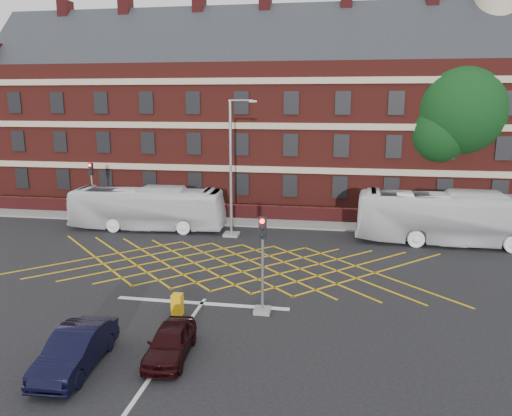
% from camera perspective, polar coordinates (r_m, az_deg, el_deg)
% --- Properties ---
extents(ground, '(120.00, 120.00, 0.00)m').
position_cam_1_polar(ground, '(26.29, -4.13, -7.87)').
color(ground, black).
rests_on(ground, ground).
extents(victorian_building, '(51.00, 12.17, 20.40)m').
position_cam_1_polar(victorian_building, '(46.32, 2.59, 10.76)').
color(victorian_building, '#541A15').
rests_on(victorian_building, ground).
extents(boundary_wall, '(56.00, 0.50, 1.10)m').
position_cam_1_polar(boundary_wall, '(38.38, 0.46, -0.52)').
color(boundary_wall, '#4E1516').
rests_on(boundary_wall, ground).
extents(far_pavement, '(60.00, 3.00, 0.12)m').
position_cam_1_polar(far_pavement, '(37.53, 0.21, -1.58)').
color(far_pavement, slate).
rests_on(far_pavement, ground).
extents(box_junction_hatching, '(8.22, 8.22, 0.02)m').
position_cam_1_polar(box_junction_hatching, '(28.12, -3.16, -6.48)').
color(box_junction_hatching, '#CC990C').
rests_on(box_junction_hatching, ground).
extents(stop_line, '(8.00, 0.30, 0.02)m').
position_cam_1_polar(stop_line, '(23.14, -6.22, -10.77)').
color(stop_line, silver).
rests_on(stop_line, ground).
extents(centre_line, '(0.15, 14.00, 0.02)m').
position_cam_1_polar(centre_line, '(17.66, -12.27, -18.77)').
color(centre_line, silver).
rests_on(centre_line, ground).
extents(bus_left, '(11.05, 3.07, 3.05)m').
position_cam_1_polar(bus_left, '(36.12, -12.31, -0.03)').
color(bus_left, silver).
rests_on(bus_left, ground).
extents(bus_right, '(12.34, 3.38, 3.41)m').
position_cam_1_polar(bus_right, '(34.00, 21.71, -1.08)').
color(bus_right, silver).
rests_on(bus_right, ground).
extents(car_navy, '(1.69, 4.26, 1.38)m').
position_cam_1_polar(car_navy, '(18.74, -19.94, -14.97)').
color(car_navy, black).
rests_on(car_navy, ground).
extents(car_maroon, '(1.64, 3.55, 1.18)m').
position_cam_1_polar(car_maroon, '(18.64, -9.78, -14.87)').
color(car_maroon, black).
rests_on(car_maroon, ground).
extents(deciduous_tree, '(7.87, 7.72, 12.10)m').
position_cam_1_polar(deciduous_tree, '(42.96, 21.94, 9.59)').
color(deciduous_tree, black).
rests_on(deciduous_tree, ground).
extents(traffic_light_near, '(0.70, 0.70, 4.27)m').
position_cam_1_polar(traffic_light_near, '(21.43, 0.75, -7.56)').
color(traffic_light_near, slate).
rests_on(traffic_light_near, ground).
extents(traffic_light_far, '(0.70, 0.70, 4.27)m').
position_cam_1_polar(traffic_light_far, '(41.03, -18.16, 1.43)').
color(traffic_light_far, slate).
rests_on(traffic_light_far, ground).
extents(street_lamp, '(2.25, 1.00, 9.06)m').
position_cam_1_polar(street_lamp, '(33.26, -2.76, 2.01)').
color(street_lamp, slate).
rests_on(street_lamp, ground).
extents(direction_signs, '(1.10, 0.16, 2.20)m').
position_cam_1_polar(direction_signs, '(40.01, -17.66, 0.64)').
color(direction_signs, gray).
rests_on(direction_signs, ground).
extents(utility_cabinet, '(0.43, 0.45, 0.96)m').
position_cam_1_polar(utility_cabinet, '(21.91, -8.99, -10.88)').
color(utility_cabinet, '#E8A30D').
rests_on(utility_cabinet, ground).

